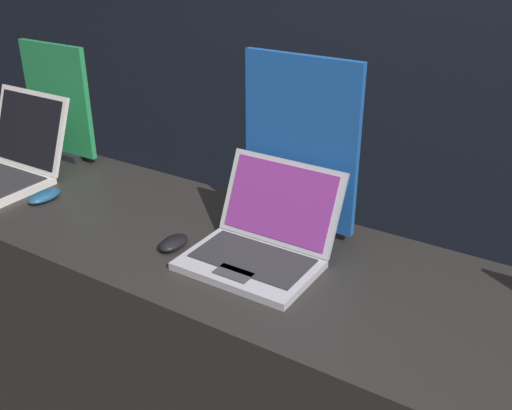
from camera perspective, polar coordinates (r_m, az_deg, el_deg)
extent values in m
cube|color=#282623|center=(1.84, 0.08, -16.45)|extent=(2.37, 0.61, 0.86)
cube|color=silver|center=(2.21, -20.79, 6.72)|extent=(0.33, 0.11, 0.26)
cube|color=black|center=(2.21, -20.93, 6.73)|extent=(0.30, 0.09, 0.22)
ellipsoid|color=navy|center=(1.99, -19.49, 0.81)|extent=(0.06, 0.12, 0.03)
cube|color=black|center=(2.34, -17.65, 4.67)|extent=(0.17, 0.07, 0.02)
cube|color=#268C4C|center=(2.27, -18.35, 9.56)|extent=(0.30, 0.02, 0.39)
cube|color=#B7B7BC|center=(1.53, -0.70, -5.74)|extent=(0.34, 0.23, 0.02)
cube|color=#2D2D30|center=(1.53, -0.36, -5.08)|extent=(0.30, 0.16, 0.00)
cube|color=#3F3F42|center=(1.47, -2.15, -6.52)|extent=(0.09, 0.05, 0.00)
cube|color=#B7B7BC|center=(1.59, 2.40, 0.30)|extent=(0.34, 0.10, 0.21)
cube|color=#8C338C|center=(1.59, 2.29, 0.31)|extent=(0.30, 0.08, 0.18)
ellipsoid|color=black|center=(1.63, -7.87, -3.60)|extent=(0.06, 0.10, 0.03)
cube|color=black|center=(1.72, 3.97, -1.85)|extent=(0.18, 0.07, 0.02)
cube|color=#1E59B2|center=(1.62, 4.24, 5.92)|extent=(0.34, 0.02, 0.47)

